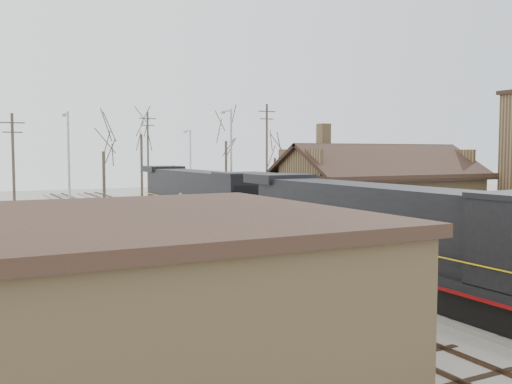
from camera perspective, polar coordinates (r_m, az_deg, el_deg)
ground at (r=27.63m, az=8.64°, el=-8.14°), size 140.00×140.00×0.00m
road at (r=27.63m, az=8.64°, el=-8.11°), size 60.00×9.00×0.03m
track_main at (r=40.53m, az=-3.95°, el=-4.13°), size 3.40×90.00×0.24m
track_siding at (r=38.98m, az=-10.05°, el=-4.51°), size 3.40×90.00×0.24m
depot at (r=43.99m, az=12.13°, el=-0.50°), size 15.20×9.31×7.90m
commercial_building at (r=14.59m, az=-15.20°, el=-10.54°), size 12.40×10.40×4.30m
locomotive_lead at (r=24.74m, az=13.07°, el=-3.99°), size 3.07×20.53×4.56m
locomotive_trailing at (r=42.66m, az=-5.36°, el=-0.58°), size 3.07×20.53×4.31m
crossbuck_near at (r=25.34m, az=21.37°, el=-5.20°), size 1.11×0.34×3.94m
crossbuck_far at (r=28.56m, az=-7.53°, el=-4.08°), size 1.08×0.28×3.78m
streetlight_a at (r=42.91m, az=-18.24°, el=2.58°), size 0.25×2.04×8.68m
streetlight_b at (r=47.08m, az=-2.57°, el=3.27°), size 0.25×2.04×9.31m
streetlight_c at (r=63.57m, az=-6.62°, el=2.95°), size 0.25×2.04×8.25m
utility_pole_a at (r=52.58m, az=-23.10°, el=2.56°), size 2.00×0.24×9.08m
utility_pole_b at (r=68.13m, az=-10.75°, el=3.68°), size 2.00×0.24×10.52m
utility_pole_c at (r=61.46m, az=1.09°, el=3.93°), size 2.00×0.24×10.95m
tree_b at (r=59.46m, az=-15.02°, el=4.87°), size 3.92×3.92×9.61m
tree_c at (r=70.78m, az=-11.42°, el=6.74°), size 5.31×5.31×13.00m
tree_d at (r=68.16m, az=-3.02°, el=6.10°), size 4.76×4.76×11.65m
tree_e at (r=69.94m, az=1.91°, el=4.12°), size 3.41×3.41×8.35m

